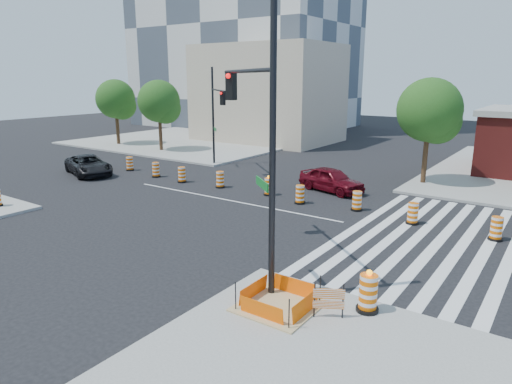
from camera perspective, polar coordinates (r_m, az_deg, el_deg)
ground at (r=25.73m, az=-3.43°, el=-1.04°), size 120.00×120.00×0.00m
sidewalk_nw at (r=50.65m, az=-6.78°, el=6.53°), size 22.00×22.00×0.15m
crosswalk_east at (r=21.04m, az=20.77°, el=-5.47°), size 6.75×13.50×0.01m
lane_centerline at (r=25.73m, az=-3.43°, el=-1.03°), size 14.00×0.12×0.01m
excavation_pit at (r=13.90m, az=2.81°, el=-13.86°), size 2.20×2.20×0.90m
beige_midrise at (r=49.73m, az=1.50°, el=12.18°), size 14.00×10.00×10.00m
red_coupe at (r=27.92m, az=9.40°, el=1.54°), size 4.56×2.79×1.45m
dark_suv at (r=34.43m, az=-20.22°, el=3.18°), size 5.44×3.83×1.38m
signal_pole_se at (r=14.92m, az=-0.00°, el=8.86°), size 5.20×4.36×8.77m
signal_pole_nw at (r=34.22m, az=-5.04°, el=10.39°), size 4.24×3.76×7.33m
pit_drum at (r=13.83m, az=13.83°, el=-12.28°), size 0.66×0.66×1.29m
barricade at (r=13.26m, az=9.08°, el=-13.06°), size 0.79×0.48×1.04m
tree_north_a at (r=48.28m, az=-17.07°, el=10.79°), size 3.87×3.85×6.54m
tree_north_b at (r=43.17m, az=-11.96°, el=10.74°), size 3.83×3.83×6.51m
tree_north_c at (r=30.73m, az=20.91°, el=9.13°), size 3.96×3.96×6.74m
median_drum_0 at (r=35.06m, az=-15.50°, el=3.38°), size 0.60×0.60×1.02m
median_drum_1 at (r=32.32m, az=-12.40°, el=2.68°), size 0.60×0.60×1.02m
median_drum_2 at (r=30.35m, az=-9.25°, el=2.09°), size 0.60×0.60×1.02m
median_drum_3 at (r=28.61m, az=-4.50°, el=1.49°), size 0.60×0.60×1.02m
median_drum_4 at (r=26.69m, az=1.59°, el=0.62°), size 0.60×0.60×1.18m
median_drum_5 at (r=25.03m, az=5.52°, el=-0.38°), size 0.60×0.60×1.02m
median_drum_6 at (r=24.20m, az=12.51°, el=-1.17°), size 0.60×0.60×1.02m
median_drum_7 at (r=22.71m, az=19.00°, el=-2.63°), size 0.60×0.60×1.02m
median_drum_8 at (r=21.89m, az=27.83°, el=-4.16°), size 0.60×0.60×1.02m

